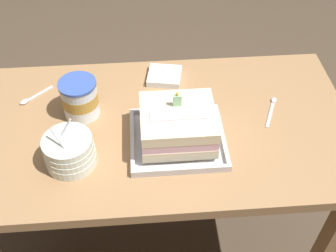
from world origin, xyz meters
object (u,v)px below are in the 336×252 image
birthday_cake (178,124)px  napkin_pile (164,76)px  serving_spoon_by_bowls (29,99)px  foil_tray (177,140)px  ice_cream_tub (80,98)px  serving_spoon_near_tray (272,107)px  bowl_stack (69,151)px

birthday_cake → napkin_pile: size_ratio=1.65×
serving_spoon_by_bowls → napkin_pile: size_ratio=0.80×
foil_tray → napkin_pile: foil_tray is taller
ice_cream_tub → napkin_pile: bearing=28.9°
birthday_cake → napkin_pile: birthday_cake is taller
serving_spoon_near_tray → bowl_stack: bearing=-164.2°
serving_spoon_near_tray → napkin_pile: (-0.34, 0.17, 0.01)m
serving_spoon_by_bowls → napkin_pile: napkin_pile is taller
foil_tray → serving_spoon_by_bowls: 0.52m
bowl_stack → ice_cream_tub: 0.20m
foil_tray → bowl_stack: bowl_stack is taller
foil_tray → napkin_pile: size_ratio=2.17×
foil_tray → serving_spoon_by_bowls: (-0.48, 0.22, -0.00)m
serving_spoon_near_tray → serving_spoon_by_bowls: 0.80m
ice_cream_tub → serving_spoon_by_bowls: size_ratio=1.20×
foil_tray → birthday_cake: 0.07m
bowl_stack → napkin_pile: (0.29, 0.35, -0.03)m
serving_spoon_near_tray → birthday_cake: bearing=-158.8°
birthday_cake → serving_spoon_by_bowls: birthday_cake is taller
birthday_cake → serving_spoon_by_bowls: size_ratio=2.05×
bowl_stack → serving_spoon_near_tray: (0.64, 0.18, -0.04)m
birthday_cake → serving_spoon_by_bowls: (-0.48, 0.22, -0.07)m
bowl_stack → serving_spoon_by_bowls: (-0.16, 0.28, -0.04)m
foil_tray → ice_cream_tub: 0.33m
birthday_cake → ice_cream_tub: 0.33m
bowl_stack → serving_spoon_near_tray: bowl_stack is taller
bowl_stack → serving_spoon_near_tray: 0.66m
ice_cream_tub → foil_tray: bearing=-26.7°
foil_tray → bowl_stack: 0.32m
birthday_cake → bowl_stack: size_ratio=1.46×
foil_tray → birthday_cake: size_ratio=1.32×
bowl_stack → napkin_pile: size_ratio=1.12×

